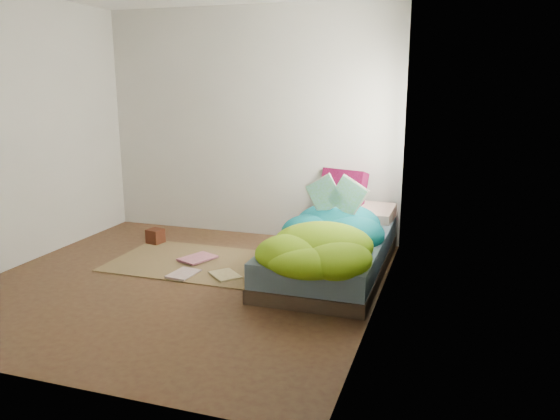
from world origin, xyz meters
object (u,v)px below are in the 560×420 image
at_px(floor_book_a, 174,272).
at_px(floor_book_b, 189,256).
at_px(pillow_magenta, 342,193).
at_px(bed, 331,255).
at_px(open_book, 336,185).
at_px(wooden_box, 155,236).

relative_size(floor_book_a, floor_book_b, 0.87).
bearing_deg(pillow_magenta, floor_book_b, -127.66).
relative_size(bed, floor_book_b, 5.77).
distance_m(floor_book_a, floor_book_b, 0.48).
height_order(open_book, wooden_box, open_book).
relative_size(pillow_magenta, open_book, 1.02).
distance_m(bed, open_book, 0.67).
distance_m(wooden_box, floor_book_a, 1.08).
xyz_separation_m(open_book, floor_book_b, (-1.48, -0.17, -0.80)).
relative_size(bed, wooden_box, 12.74).
relative_size(pillow_magenta, floor_book_a, 1.66).
height_order(pillow_magenta, floor_book_a, pillow_magenta).
distance_m(bed, pillow_magenta, 1.00).
distance_m(open_book, floor_book_a, 1.74).
bearing_deg(floor_book_b, wooden_box, 172.60).
height_order(bed, wooden_box, bed).
xyz_separation_m(pillow_magenta, wooden_box, (-1.98, -0.62, -0.50)).
bearing_deg(floor_book_a, open_book, 31.17).
xyz_separation_m(pillow_magenta, floor_book_b, (-1.37, -0.98, -0.56)).
xyz_separation_m(wooden_box, floor_book_a, (0.69, -0.83, -0.07)).
bearing_deg(floor_book_a, wooden_box, 135.95).
bearing_deg(pillow_magenta, floor_book_a, -114.73).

